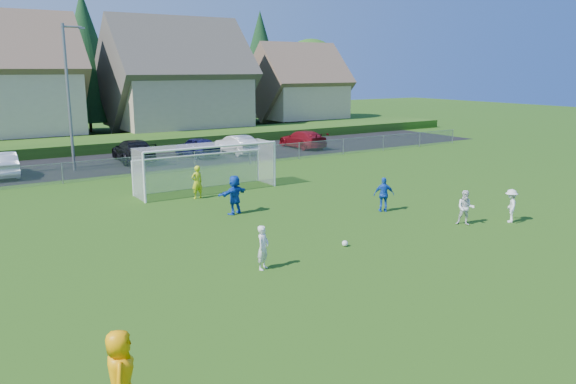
# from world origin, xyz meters

# --- Properties ---
(ground) EXTENTS (160.00, 160.00, 0.00)m
(ground) POSITION_xyz_m (0.00, 0.00, 0.00)
(ground) COLOR #193D0C
(ground) RESTS_ON ground
(asphalt_lot) EXTENTS (60.00, 60.00, 0.00)m
(asphalt_lot) POSITION_xyz_m (0.00, 27.50, 0.01)
(asphalt_lot) COLOR black
(asphalt_lot) RESTS_ON ground
(grass_embankment) EXTENTS (70.00, 6.00, 0.80)m
(grass_embankment) POSITION_xyz_m (0.00, 35.00, 0.40)
(grass_embankment) COLOR #1E420F
(grass_embankment) RESTS_ON ground
(soccer_ball) EXTENTS (0.22, 0.22, 0.22)m
(soccer_ball) POSITION_xyz_m (0.19, 4.48, 0.11)
(soccer_ball) COLOR white
(soccer_ball) RESTS_ON ground
(referee) EXTENTS (0.80, 0.99, 1.75)m
(referee) POSITION_xyz_m (-9.69, -1.35, 0.88)
(referee) COLOR #FF9D05
(referee) RESTS_ON ground
(player_white_a) EXTENTS (0.63, 0.59, 1.45)m
(player_white_a) POSITION_xyz_m (-3.50, 4.07, 0.73)
(player_white_a) COLOR silver
(player_white_a) RESTS_ON ground
(player_white_b) EXTENTS (0.88, 0.89, 1.45)m
(player_white_b) POSITION_xyz_m (6.15, 4.05, 0.73)
(player_white_b) COLOR silver
(player_white_b) RESTS_ON ground
(player_white_c) EXTENTS (1.03, 1.00, 1.42)m
(player_white_c) POSITION_xyz_m (8.08, 3.29, 0.71)
(player_white_c) COLOR silver
(player_white_c) RESTS_ON ground
(player_blue_a) EXTENTS (0.98, 0.80, 1.57)m
(player_blue_a) POSITION_xyz_m (4.85, 7.54, 0.78)
(player_blue_a) COLOR #1345BA
(player_blue_a) RESTS_ON ground
(player_blue_b) EXTENTS (1.70, 0.96, 1.74)m
(player_blue_b) POSITION_xyz_m (-0.99, 10.83, 0.87)
(player_blue_b) COLOR #1345BA
(player_blue_b) RESTS_ON ground
(goalkeeper) EXTENTS (0.65, 0.47, 1.65)m
(goalkeeper) POSITION_xyz_m (-1.14, 14.55, 0.82)
(goalkeeper) COLOR #C2D018
(goalkeeper) RESTS_ON ground
(car_b) EXTENTS (1.77, 4.58, 1.49)m
(car_b) POSITION_xyz_m (-8.54, 26.24, 0.74)
(car_b) COLOR silver
(car_b) RESTS_ON ground
(car_d) EXTENTS (2.61, 5.50, 1.55)m
(car_d) POSITION_xyz_m (-0.25, 27.30, 0.77)
(car_d) COLOR black
(car_d) RESTS_ON ground
(car_e) EXTENTS (2.20, 4.46, 1.46)m
(car_e) POSITION_xyz_m (4.38, 26.98, 0.73)
(car_e) COLOR #141448
(car_e) RESTS_ON ground
(car_f) EXTENTS (1.77, 4.37, 1.41)m
(car_f) POSITION_xyz_m (7.50, 26.77, 0.71)
(car_f) COLOR silver
(car_f) RESTS_ON ground
(car_g) EXTENTS (2.05, 4.89, 1.41)m
(car_g) POSITION_xyz_m (13.50, 26.70, 0.70)
(car_g) COLOR maroon
(car_g) RESTS_ON ground
(soccer_goal) EXTENTS (7.42, 1.90, 2.50)m
(soccer_goal) POSITION_xyz_m (0.00, 16.05, 1.63)
(soccer_goal) COLOR white
(soccer_goal) RESTS_ON ground
(chainlink_fence) EXTENTS (52.06, 0.06, 1.20)m
(chainlink_fence) POSITION_xyz_m (0.00, 22.00, 0.63)
(chainlink_fence) COLOR gray
(chainlink_fence) RESTS_ON ground
(streetlight) EXTENTS (1.38, 0.18, 9.00)m
(streetlight) POSITION_xyz_m (-4.45, 26.00, 4.84)
(streetlight) COLOR slate
(streetlight) RESTS_ON ground
(houses_row) EXTENTS (53.90, 11.45, 13.27)m
(houses_row) POSITION_xyz_m (1.97, 42.46, 7.33)
(houses_row) COLOR tan
(houses_row) RESTS_ON ground
(tree_row) EXTENTS (65.98, 12.36, 13.80)m
(tree_row) POSITION_xyz_m (1.04, 48.74, 6.91)
(tree_row) COLOR #382616
(tree_row) RESTS_ON ground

